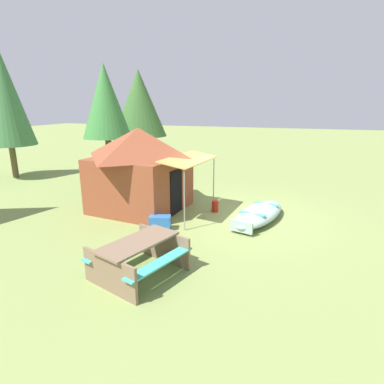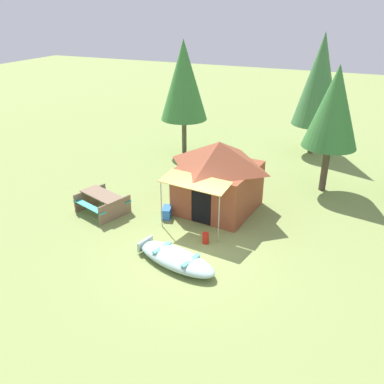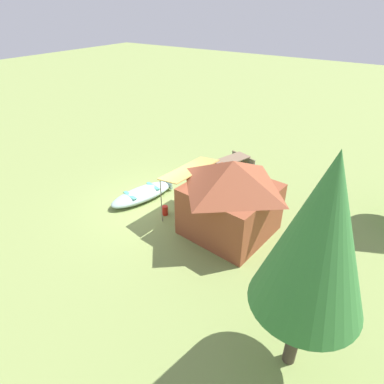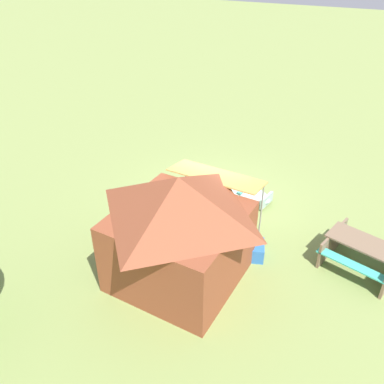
{
  "view_description": "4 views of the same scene",
  "coord_description": "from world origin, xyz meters",
  "px_view_note": "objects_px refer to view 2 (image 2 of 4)",
  "views": [
    {
      "loc": [
        -9.37,
        -1.72,
        3.4
      ],
      "look_at": [
        -0.78,
        1.22,
        0.88
      ],
      "focal_mm": 29.49,
      "sensor_mm": 36.0,
      "label": 1
    },
    {
      "loc": [
        4.29,
        -9.76,
        7.2
      ],
      "look_at": [
        -0.74,
        1.7,
        1.27
      ],
      "focal_mm": 37.55,
      "sensor_mm": 36.0,
      "label": 2
    },
    {
      "loc": [
        7.97,
        7.25,
        7.03
      ],
      "look_at": [
        -0.59,
        1.45,
        0.85
      ],
      "focal_mm": 30.39,
      "sensor_mm": 36.0,
      "label": 3
    },
    {
      "loc": [
        -3.45,
        9.7,
        6.93
      ],
      "look_at": [
        0.29,
        1.09,
        0.96
      ],
      "focal_mm": 38.64,
      "sensor_mm": 36.0,
      "label": 4
    }
  ],
  "objects_px": {
    "picnic_table": "(102,201)",
    "cooler_box": "(167,212)",
    "beached_rowboat": "(176,258)",
    "canvas_cabin_tent": "(218,175)",
    "pine_tree_far_center": "(184,81)",
    "fuel_can": "(206,238)",
    "pine_tree_back_right": "(334,107)",
    "pine_tree_back_left": "(320,80)"
  },
  "relations": [
    {
      "from": "fuel_can",
      "to": "pine_tree_back_left",
      "type": "relative_size",
      "value": 0.06
    },
    {
      "from": "picnic_table",
      "to": "pine_tree_far_center",
      "type": "height_order",
      "value": "pine_tree_far_center"
    },
    {
      "from": "beached_rowboat",
      "to": "cooler_box",
      "type": "bearing_deg",
      "value": 122.0
    },
    {
      "from": "canvas_cabin_tent",
      "to": "fuel_can",
      "type": "xyz_separation_m",
      "value": [
        0.49,
        -2.44,
        -1.21
      ]
    },
    {
      "from": "fuel_can",
      "to": "pine_tree_back_left",
      "type": "distance_m",
      "value": 11.13
    },
    {
      "from": "cooler_box",
      "to": "pine_tree_back_left",
      "type": "distance_m",
      "value": 10.65
    },
    {
      "from": "picnic_table",
      "to": "pine_tree_back_left",
      "type": "distance_m",
      "value": 12.13
    },
    {
      "from": "pine_tree_back_right",
      "to": "cooler_box",
      "type": "bearing_deg",
      "value": -135.86
    },
    {
      "from": "pine_tree_far_center",
      "to": "fuel_can",
      "type": "bearing_deg",
      "value": -60.82
    },
    {
      "from": "canvas_cabin_tent",
      "to": "pine_tree_back_left",
      "type": "height_order",
      "value": "pine_tree_back_left"
    },
    {
      "from": "pine_tree_back_right",
      "to": "pine_tree_far_center",
      "type": "bearing_deg",
      "value": 165.47
    },
    {
      "from": "picnic_table",
      "to": "cooler_box",
      "type": "xyz_separation_m",
      "value": [
        2.39,
        0.62,
        -0.28
      ]
    },
    {
      "from": "canvas_cabin_tent",
      "to": "fuel_can",
      "type": "bearing_deg",
      "value": -78.66
    },
    {
      "from": "canvas_cabin_tent",
      "to": "picnic_table",
      "type": "distance_m",
      "value": 4.45
    },
    {
      "from": "pine_tree_far_center",
      "to": "picnic_table",
      "type": "bearing_deg",
      "value": -90.28
    },
    {
      "from": "beached_rowboat",
      "to": "canvas_cabin_tent",
      "type": "distance_m",
      "value": 4.08
    },
    {
      "from": "beached_rowboat",
      "to": "pine_tree_far_center",
      "type": "bearing_deg",
      "value": 113.17
    },
    {
      "from": "beached_rowboat",
      "to": "pine_tree_back_left",
      "type": "bearing_deg",
      "value": 79.68
    },
    {
      "from": "beached_rowboat",
      "to": "cooler_box",
      "type": "height_order",
      "value": "beached_rowboat"
    },
    {
      "from": "beached_rowboat",
      "to": "pine_tree_far_center",
      "type": "height_order",
      "value": "pine_tree_far_center"
    },
    {
      "from": "canvas_cabin_tent",
      "to": "pine_tree_far_center",
      "type": "xyz_separation_m",
      "value": [
        -3.84,
        5.32,
        2.33
      ]
    },
    {
      "from": "canvas_cabin_tent",
      "to": "pine_tree_far_center",
      "type": "relative_size",
      "value": 0.7
    },
    {
      "from": "cooler_box",
      "to": "fuel_can",
      "type": "distance_m",
      "value": 2.25
    },
    {
      "from": "cooler_box",
      "to": "pine_tree_far_center",
      "type": "relative_size",
      "value": 0.1
    },
    {
      "from": "fuel_can",
      "to": "canvas_cabin_tent",
      "type": "bearing_deg",
      "value": 101.34
    },
    {
      "from": "beached_rowboat",
      "to": "cooler_box",
      "type": "distance_m",
      "value": 3.0
    },
    {
      "from": "canvas_cabin_tent",
      "to": "picnic_table",
      "type": "height_order",
      "value": "canvas_cabin_tent"
    },
    {
      "from": "fuel_can",
      "to": "pine_tree_back_left",
      "type": "xyz_separation_m",
      "value": [
        1.78,
        10.39,
        3.58
      ]
    },
    {
      "from": "cooler_box",
      "to": "fuel_can",
      "type": "xyz_separation_m",
      "value": [
        1.97,
        -1.08,
        -0.01
      ]
    },
    {
      "from": "beached_rowboat",
      "to": "picnic_table",
      "type": "height_order",
      "value": "picnic_table"
    },
    {
      "from": "beached_rowboat",
      "to": "pine_tree_far_center",
      "type": "relative_size",
      "value": 0.52
    },
    {
      "from": "pine_tree_back_right",
      "to": "pine_tree_far_center",
      "type": "xyz_separation_m",
      "value": [
        -7.29,
        1.89,
        0.21
      ]
    },
    {
      "from": "picnic_table",
      "to": "cooler_box",
      "type": "bearing_deg",
      "value": 14.52
    },
    {
      "from": "picnic_table",
      "to": "canvas_cabin_tent",
      "type": "bearing_deg",
      "value": 27.05
    },
    {
      "from": "cooler_box",
      "to": "beached_rowboat",
      "type": "bearing_deg",
      "value": -58.0
    },
    {
      "from": "canvas_cabin_tent",
      "to": "pine_tree_back_left",
      "type": "bearing_deg",
      "value": 74.1
    },
    {
      "from": "picnic_table",
      "to": "pine_tree_back_left",
      "type": "bearing_deg",
      "value": 58.26
    },
    {
      "from": "cooler_box",
      "to": "fuel_can",
      "type": "bearing_deg",
      "value": -28.67
    },
    {
      "from": "picnic_table",
      "to": "cooler_box",
      "type": "relative_size",
      "value": 3.54
    },
    {
      "from": "pine_tree_far_center",
      "to": "cooler_box",
      "type": "bearing_deg",
      "value": -70.55
    },
    {
      "from": "cooler_box",
      "to": "pine_tree_back_left",
      "type": "bearing_deg",
      "value": 68.07
    },
    {
      "from": "beached_rowboat",
      "to": "fuel_can",
      "type": "height_order",
      "value": "beached_rowboat"
    }
  ]
}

